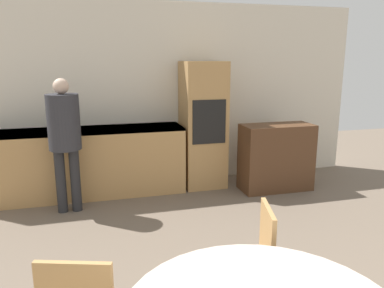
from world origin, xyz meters
name	(u,v)px	position (x,y,z in m)	size (l,w,h in m)	color
wall_back	(153,95)	(0.00, 5.23, 1.30)	(6.30, 0.05, 2.60)	silver
kitchen_counter	(86,162)	(-0.99, 4.88, 0.47)	(2.62, 0.60, 0.91)	tan
oven_unit	(203,125)	(0.66, 4.89, 0.89)	(0.59, 0.59, 1.78)	tan
sideboard	(276,157)	(1.59, 4.43, 0.46)	(0.99, 0.45, 0.93)	#51331E
chair_far_right	(252,262)	(0.10, 1.92, 0.49)	(0.49, 0.49, 0.87)	tan
person_standing	(64,132)	(-1.19, 4.36, 0.99)	(0.37, 0.37, 1.60)	#262628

